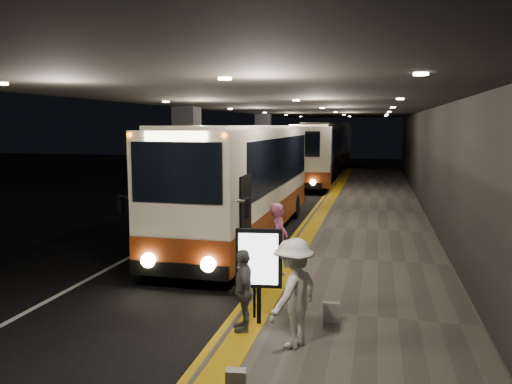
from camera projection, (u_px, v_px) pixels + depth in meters
The scene contains 18 objects.
ground at pixel (187, 263), 13.72m from camera, with size 90.00×90.00×0.00m, color black.
lane_line_white at pixel (191, 225), 18.96m from camera, with size 0.12×50.00×0.01m, color silver.
kerb_stripe_yellow at pixel (299, 230), 17.99m from camera, with size 0.18×50.00×0.01m, color gold.
sidewalk at pixel (367, 231), 17.42m from camera, with size 4.50×50.00×0.15m, color #514C44.
tactile_strip at pixel (313, 227), 17.85m from camera, with size 0.50×50.00×0.01m, color gold.
terminal_wall at pixel (439, 148), 16.50m from camera, with size 0.10×50.00×6.00m, color black.
support_columns at pixel (188, 170), 17.63m from camera, with size 0.80×24.80×4.40m.
canopy at pixel (305, 101), 17.34m from camera, with size 9.00×50.00×0.40m, color black.
coach_main at pixel (244, 186), 16.57m from camera, with size 2.45×11.73×3.64m.
coach_second at pixel (313, 156), 32.25m from camera, with size 3.25×11.89×3.69m.
coach_third at pixel (327, 148), 42.09m from camera, with size 3.39×12.40×3.85m.
passenger_boarding at pixel (279, 240), 11.85m from camera, with size 0.65×0.43×1.79m, color #D86498.
passenger_waiting_white at pixel (294, 293), 8.12m from camera, with size 1.16×0.54×1.80m, color silver.
passenger_waiting_grey at pixel (243, 290), 8.76m from camera, with size 0.86×0.44×1.47m, color #535459.
bag_polka at pixel (331, 312), 9.21m from camera, with size 0.30×0.13×0.37m, color black.
bag_plain at pixel (236, 382), 6.73m from camera, with size 0.28×0.16×0.34m, color #B8B2AC.
info_sign at pixel (259, 260), 8.98m from camera, with size 0.84×0.24×1.77m.
stanchion_post at pixel (254, 290), 9.34m from camera, with size 0.05×0.05×1.09m, color black.
Camera 1 is at (5.01, -12.51, 3.76)m, focal length 35.00 mm.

